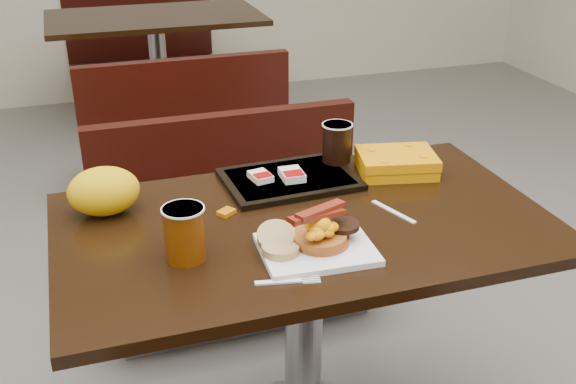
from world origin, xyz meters
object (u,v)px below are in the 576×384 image
object	(u,v)px
platter	(317,249)
bench_far_s	(181,120)
hashbrown_sleeve_right	(292,175)
paper_bag	(104,191)
coffee_cup_near	(185,234)
bench_near_n	(239,229)
coffee_cup_far	(337,143)
bench_far_n	(145,53)
hashbrown_sleeve_left	(260,176)
tray	(290,179)
knife	(393,212)
clamshell	(397,163)
table_far	(160,79)
table_near	(303,344)
pancake_stack	(321,238)
fork	(278,282)

from	to	relation	value
platter	bench_far_s	bearing A→B (deg)	92.12
hashbrown_sleeve_right	paper_bag	world-z (taller)	paper_bag
coffee_cup_near	bench_near_n	bearing A→B (deg)	68.59
hashbrown_sleeve_right	coffee_cup_far	bearing A→B (deg)	26.46
bench_near_n	platter	world-z (taller)	platter
bench_far_n	hashbrown_sleeve_left	xyz separation A→B (m)	(-0.05, -3.07, 0.42)
tray	paper_bag	xyz separation A→B (m)	(-0.49, -0.03, 0.05)
coffee_cup_far	knife	bearing A→B (deg)	-84.33
bench_far_n	clamshell	bearing A→B (deg)	-83.75
bench_near_n	table_far	size ratio (longest dim) A/B	0.83
table_near	tray	xyz separation A→B (m)	(0.03, 0.22, 0.38)
table_far	paper_bag	bearing A→B (deg)	-100.78
table_near	pancake_stack	distance (m)	0.43
platter	pancake_stack	distance (m)	0.03
bench_far_s	clamshell	distance (m)	1.79
bench_far_n	clamshell	size ratio (longest dim) A/B	4.71
bench_near_n	table_far	distance (m)	1.90
bench_far_n	paper_bag	world-z (taller)	paper_bag
bench_near_n	paper_bag	distance (m)	0.82
table_near	bench_far_s	bearing A→B (deg)	90.00
bench_far_n	pancake_stack	size ratio (longest dim) A/B	7.81
knife	table_near	bearing A→B (deg)	-115.47
bench_far_s	pancake_stack	distance (m)	2.08
platter	hashbrown_sleeve_left	distance (m)	0.38
bench_far_s	tray	size ratio (longest dim) A/B	2.83
bench_far_n	tray	distance (m)	3.10
bench_near_n	hashbrown_sleeve_left	bearing A→B (deg)	-95.74
table_far	hashbrown_sleeve_right	xyz separation A→B (m)	(0.04, -2.39, 0.40)
coffee_cup_near	table_far	bearing A→B (deg)	83.46
table_near	clamshell	world-z (taller)	clamshell
coffee_cup_near	hashbrown_sleeve_left	distance (m)	0.41
knife	bench_near_n	bearing A→B (deg)	178.28
table_near	hashbrown_sleeve_left	bearing A→B (deg)	101.53
table_near	bench_near_n	size ratio (longest dim) A/B	1.20
bench_near_n	coffee_cup_far	bearing A→B (deg)	-64.75
table_far	fork	bearing A→B (deg)	-92.87
knife	clamshell	world-z (taller)	clamshell
knife	platter	bearing A→B (deg)	-82.55
coffee_cup_far	paper_bag	distance (m)	0.66
fork	knife	world-z (taller)	same
bench_near_n	bench_far_s	size ratio (longest dim) A/B	1.00
bench_far_s	paper_bag	xyz separation A→B (m)	(-0.46, -1.71, 0.45)
bench_far_n	coffee_cup_near	bearing A→B (deg)	-95.20
hashbrown_sleeve_right	paper_bag	bearing A→B (deg)	-176.09
table_near	hashbrown_sleeve_left	size ratio (longest dim) A/B	17.87
bench_far_s	fork	size ratio (longest dim) A/B	7.26
bench_far_n	hashbrown_sleeve_right	size ratio (longest dim) A/B	12.69
fork	bench_near_n	bearing A→B (deg)	92.46
coffee_cup_near	bench_far_s	bearing A→B (deg)	81.19
fork	platter	bearing A→B (deg)	48.82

